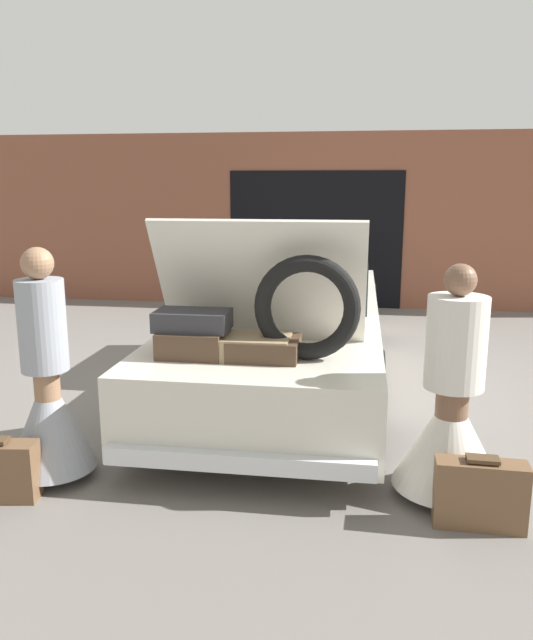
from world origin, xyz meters
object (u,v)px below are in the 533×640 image
(person_right, at_px, (451,418))
(suitcase_beside_right_person, at_px, (480,494))
(car, at_px, (287,323))
(person_left, at_px, (48,399))

(person_right, bearing_deg, suitcase_beside_right_person, -153.93)
(car, height_order, suitcase_beside_right_person, car)
(car, bearing_deg, person_right, -60.90)
(person_left, relative_size, person_right, 1.05)
(person_left, distance_m, person_right, 2.69)
(person_left, height_order, person_right, person_left)
(car, xyz_separation_m, suitcase_beside_right_person, (1.48, -2.78, -0.37))
(person_left, distance_m, suitcase_beside_right_person, 2.85)
(person_left, height_order, suitcase_beside_right_person, person_left)
(person_left, bearing_deg, car, 141.67)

